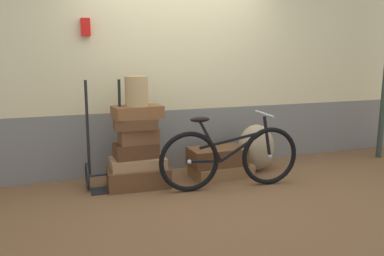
% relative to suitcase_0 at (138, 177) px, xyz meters
% --- Properties ---
extents(ground, '(9.72, 5.20, 0.06)m').
position_rel_suitcase_0_xyz_m(ground, '(0.67, -0.23, -0.14)').
color(ground, brown).
extents(station_building, '(7.72, 0.74, 2.93)m').
position_rel_suitcase_0_xyz_m(station_building, '(0.69, 0.62, 1.36)').
color(station_building, slate).
rests_on(station_building, ground).
extents(suitcase_0, '(0.72, 0.46, 0.22)m').
position_rel_suitcase_0_xyz_m(suitcase_0, '(0.00, 0.00, 0.00)').
color(suitcase_0, brown).
rests_on(suitcase_0, ground).
extents(suitcase_1, '(0.63, 0.39, 0.11)m').
position_rel_suitcase_0_xyz_m(suitcase_1, '(0.00, 0.03, 0.17)').
color(suitcase_1, '#9E754C').
rests_on(suitcase_1, suitcase_0).
extents(suitcase_2, '(0.50, 0.31, 0.17)m').
position_rel_suitcase_0_xyz_m(suitcase_2, '(-0.01, 0.05, 0.31)').
color(suitcase_2, '#4C2D19').
rests_on(suitcase_2, suitcase_1).
extents(suitcase_3, '(0.44, 0.27, 0.18)m').
position_rel_suitcase_0_xyz_m(suitcase_3, '(0.02, 0.04, 0.48)').
color(suitcase_3, brown).
rests_on(suitcase_3, suitcase_2).
extents(suitcase_4, '(0.49, 0.31, 0.12)m').
position_rel_suitcase_0_xyz_m(suitcase_4, '(-0.02, 0.00, 0.63)').
color(suitcase_4, brown).
rests_on(suitcase_4, suitcase_3).
extents(suitcase_5, '(0.57, 0.37, 0.14)m').
position_rel_suitcase_0_xyz_m(suitcase_5, '(0.02, 0.05, 0.76)').
color(suitcase_5, brown).
rests_on(suitcase_5, suitcase_4).
extents(suitcase_6, '(0.76, 0.46, 0.15)m').
position_rel_suitcase_0_xyz_m(suitcase_6, '(1.06, 0.01, -0.04)').
color(suitcase_6, olive).
rests_on(suitcase_6, ground).
extents(suitcase_7, '(0.69, 0.41, 0.22)m').
position_rel_suitcase_0_xyz_m(suitcase_7, '(1.00, 0.02, 0.15)').
color(suitcase_7, brown).
rests_on(suitcase_7, suitcase_6).
extents(wicker_basket, '(0.26, 0.26, 0.34)m').
position_rel_suitcase_0_xyz_m(wicker_basket, '(0.01, 0.02, 0.99)').
color(wicker_basket, tan).
rests_on(wicker_basket, suitcase_5).
extents(luggage_trolley, '(0.44, 0.38, 1.24)m').
position_rel_suitcase_0_xyz_m(luggage_trolley, '(-0.36, 0.07, 0.16)').
color(luggage_trolley, black).
rests_on(luggage_trolley, ground).
extents(burlap_sack, '(0.49, 0.42, 0.61)m').
position_rel_suitcase_0_xyz_m(burlap_sack, '(1.60, 0.10, 0.19)').
color(burlap_sack, '#9E8966').
rests_on(burlap_sack, ground).
extents(bicycle, '(1.64, 0.46, 0.85)m').
position_rel_suitcase_0_xyz_m(bicycle, '(0.97, -0.41, 0.25)').
color(bicycle, black).
rests_on(bicycle, ground).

